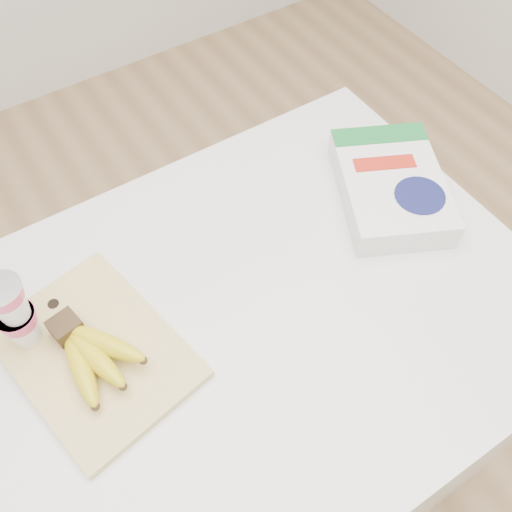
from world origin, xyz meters
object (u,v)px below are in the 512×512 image
Objects in this scene: table at (225,422)px; bananas at (90,353)px; cutting_board at (95,353)px; yogurt_stack at (14,312)px; cereal_box at (391,186)px.

bananas is (-0.20, 0.06, 0.49)m from table.
yogurt_stack is (-0.08, 0.08, 0.09)m from cutting_board.
yogurt_stack is at bearing 127.52° from bananas.
cutting_board is at bearing -153.43° from cereal_box.
cutting_board is 2.12× the size of yogurt_stack.
yogurt_stack is (-0.27, 0.15, 0.55)m from table.
yogurt_stack is at bearing -159.84° from cereal_box.
table is at bearing -29.63° from yogurt_stack.
bananas reaches higher than cutting_board.
yogurt_stack is at bearing 123.53° from cutting_board.
table is at bearing -16.41° from bananas.
cutting_board is 0.03m from bananas.
cereal_box is (0.73, -0.08, -0.07)m from yogurt_stack.
cereal_box is at bearing 1.71° from bananas.
bananas reaches higher than table.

